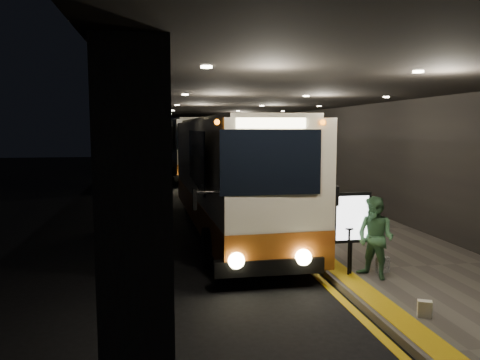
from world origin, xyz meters
TOP-DOWN VIEW (x-y plane):
  - ground at (0.00, 0.00)m, footprint 90.00×90.00m
  - lane_line_white at (-1.80, 5.00)m, footprint 0.12×50.00m
  - kerb_stripe_yellow at (2.35, 5.00)m, footprint 0.18×50.00m
  - sidewalk at (4.75, 5.00)m, footprint 4.50×50.00m
  - tactile_strip at (2.85, 5.00)m, footprint 0.50×50.00m
  - terminal_wall at (7.00, 5.00)m, footprint 0.10×50.00m
  - support_columns at (-1.50, 4.00)m, footprint 0.80×24.80m
  - canopy at (2.50, 5.00)m, footprint 9.00×50.00m
  - coach_main at (1.02, 1.89)m, footprint 2.91×11.86m
  - coach_second at (0.83, 19.83)m, footprint 3.05×12.68m
  - coach_third at (0.96, 30.80)m, footprint 3.15×12.04m
  - passenger_boarding at (3.12, 0.92)m, footprint 0.47×0.69m
  - passenger_waiting_green at (3.41, -3.83)m, footprint 0.93×1.04m
  - bag_polka at (3.78, -3.48)m, footprint 0.30×0.15m
  - bag_plain at (3.30, -6.02)m, footprint 0.28×0.23m
  - info_sign at (3.00, -3.46)m, footprint 0.89×0.13m
  - stanchion_post at (2.92, -3.54)m, footprint 0.05×0.05m

SIDE VIEW (x-z plane):
  - ground at x=0.00m, z-range 0.00..0.00m
  - lane_line_white at x=-1.80m, z-range 0.00..0.01m
  - kerb_stripe_yellow at x=2.35m, z-range 0.00..0.01m
  - sidewalk at x=4.75m, z-range 0.00..0.15m
  - tactile_strip at x=2.85m, z-range 0.15..0.16m
  - bag_plain at x=3.30m, z-range 0.15..0.45m
  - bag_polka at x=3.78m, z-range 0.15..0.50m
  - stanchion_post at x=2.92m, z-range 0.15..1.22m
  - passenger_waiting_green at x=3.41m, z-range 0.15..1.97m
  - passenger_boarding at x=3.12m, z-range 0.15..1.97m
  - info_sign at x=3.00m, z-range 0.48..2.35m
  - coach_main at x=1.02m, z-range -0.07..3.60m
  - coach_third at x=0.96m, z-range -0.07..3.67m
  - coach_second at x=0.83m, z-range -0.08..3.88m
  - support_columns at x=-1.50m, z-range 0.00..4.40m
  - terminal_wall at x=7.00m, z-range 0.00..6.00m
  - canopy at x=2.50m, z-range 4.40..4.80m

